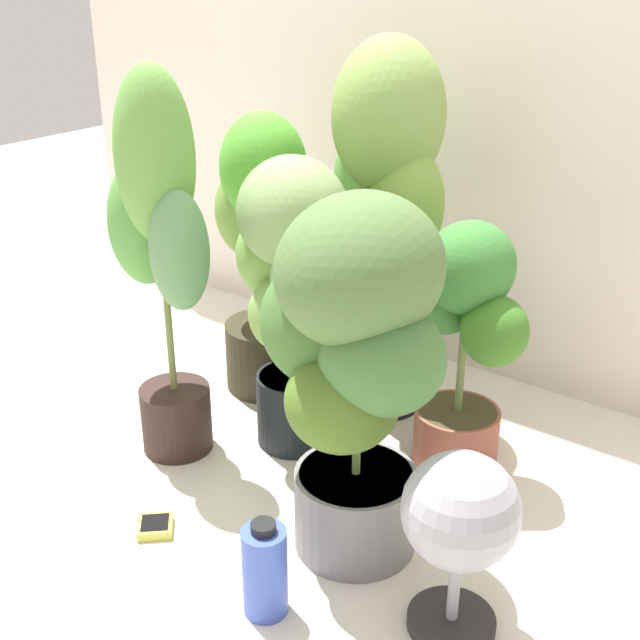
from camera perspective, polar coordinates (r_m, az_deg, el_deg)
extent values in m
plane|color=silver|center=(2.22, -3.39, -10.34)|extent=(8.00, 8.00, 0.00)
cube|color=silver|center=(2.55, 9.14, 18.21)|extent=(3.20, 0.01, 2.00)
cylinder|color=#2F2A19|center=(2.57, -3.58, -2.38)|extent=(0.26, 0.26, 0.21)
cylinder|color=#3E3317|center=(2.53, -3.63, -0.42)|extent=(0.24, 0.24, 0.02)
cylinder|color=#5E834B|center=(2.43, -3.81, 5.67)|extent=(0.02, 0.02, 0.55)
ellipsoid|color=#4E9C2F|center=(2.37, -3.95, 10.48)|extent=(0.30, 0.30, 0.31)
ellipsoid|color=olive|center=(2.47, -4.69, 7.57)|extent=(0.25, 0.25, 0.29)
ellipsoid|color=#56902E|center=(2.36, -3.05, 6.28)|extent=(0.21, 0.21, 0.23)
cylinder|color=slate|center=(1.93, 2.44, -12.84)|extent=(0.28, 0.28, 0.19)
cylinder|color=#3D3622|center=(1.87, 2.49, -10.66)|extent=(0.26, 0.26, 0.02)
cylinder|color=olive|center=(1.73, 2.66, -2.99)|extent=(0.02, 0.02, 0.55)
ellipsoid|color=#4D6E39|center=(1.64, 2.80, 3.48)|extent=(0.36, 0.41, 0.31)
ellipsoid|color=#406A2F|center=(1.76, 0.55, -0.08)|extent=(0.39, 0.39, 0.29)
ellipsoid|color=#427136|center=(1.65, 4.30, -2.65)|extent=(0.36, 0.35, 0.23)
ellipsoid|color=#4A6A23|center=(1.70, 1.54, -5.59)|extent=(0.33, 0.33, 0.21)
cylinder|color=#2F1F1B|center=(2.30, -9.86, -6.66)|extent=(0.19, 0.19, 0.18)
cylinder|color=#422F17|center=(2.25, -10.02, -4.83)|extent=(0.17, 0.17, 0.02)
cylinder|color=olive|center=(2.10, -10.73, 3.84)|extent=(0.02, 0.02, 0.71)
ellipsoid|color=#5F9740|center=(2.03, -11.32, 11.01)|extent=(0.26, 0.26, 0.44)
ellipsoid|color=#539440|center=(2.15, -12.04, 6.59)|extent=(0.22, 0.22, 0.33)
ellipsoid|color=#5A8B56|center=(2.01, -9.66, 4.72)|extent=(0.17, 0.17, 0.31)
cylinder|color=brown|center=(2.24, 9.34, -7.88)|extent=(0.22, 0.22, 0.16)
cylinder|color=#413723|center=(2.20, 9.46, -6.31)|extent=(0.21, 0.21, 0.02)
cylinder|color=olive|center=(2.09, 9.89, -0.81)|extent=(0.02, 0.02, 0.45)
ellipsoid|color=#3A7B33|center=(2.03, 10.24, 3.58)|extent=(0.29, 0.30, 0.23)
ellipsoid|color=#3A7631|center=(2.12, 8.61, 1.21)|extent=(0.20, 0.19, 0.16)
ellipsoid|color=#3C7423|center=(2.03, 11.93, -0.74)|extent=(0.20, 0.19, 0.18)
cylinder|color=black|center=(2.29, -1.72, -6.08)|extent=(0.21, 0.21, 0.20)
cylinder|color=#3F3622|center=(2.24, -1.75, -4.00)|extent=(0.19, 0.19, 0.02)
cylinder|color=#5F7243|center=(2.13, -1.85, 2.36)|extent=(0.02, 0.02, 0.52)
ellipsoid|color=#81A160|center=(2.06, -1.92, 7.45)|extent=(0.37, 0.37, 0.28)
ellipsoid|color=#7AA94E|center=(2.17, -3.09, 4.52)|extent=(0.22, 0.22, 0.24)
ellipsoid|color=#74A156|center=(2.05, -0.56, 2.76)|extent=(0.28, 0.28, 0.24)
ellipsoid|color=#789F4D|center=(2.09, -2.71, 0.43)|extent=(0.22, 0.22, 0.20)
cylinder|color=black|center=(2.48, 4.16, -3.45)|extent=(0.26, 0.26, 0.21)
cylinder|color=#412D22|center=(2.44, 4.23, -1.45)|extent=(0.24, 0.24, 0.02)
cylinder|color=#627E48|center=(2.30, 4.52, 7.01)|extent=(0.02, 0.02, 0.74)
ellipsoid|color=#7F9F4E|center=(2.23, 4.76, 13.88)|extent=(0.31, 0.31, 0.41)
ellipsoid|color=#71B056|center=(2.32, 3.69, 9.48)|extent=(0.28, 0.26, 0.36)
ellipsoid|color=#799E43|center=(2.23, 5.90, 7.96)|extent=(0.27, 0.25, 0.33)
cube|color=#C7C94A|center=(2.05, -11.28, -13.80)|extent=(0.11, 0.11, 0.02)
cube|color=black|center=(2.04, -11.31, -13.52)|extent=(0.09, 0.09, 0.00)
cylinder|color=#272628|center=(1.80, 9.03, -19.83)|extent=(0.18, 0.18, 0.03)
cylinder|color=#9A9AA4|center=(1.74, 9.22, -17.78)|extent=(0.02, 0.02, 0.15)
sphere|color=#9A9AA4|center=(1.62, 9.67, -12.81)|extent=(0.31, 0.31, 0.23)
cylinder|color=#3F58C2|center=(1.76, -3.82, -16.91)|extent=(0.09, 0.09, 0.20)
cylinder|color=black|center=(1.69, -3.93, -14.08)|extent=(0.05, 0.05, 0.02)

